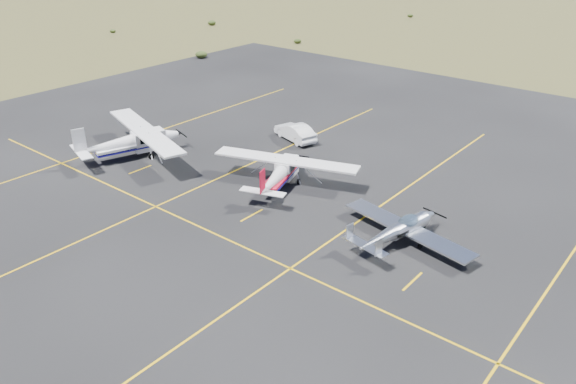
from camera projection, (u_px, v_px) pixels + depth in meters
ground at (383, 236)px, 32.32m from camera, size 1600.00×1600.00×0.00m
apron at (289, 201)px, 36.30m from camera, size 72.00×72.00×0.02m
aircraft_low_wing at (400, 229)px, 31.19m from camera, size 6.21×8.56×1.85m
aircraft_cessna at (281, 172)px, 37.56m from camera, size 7.04×10.03×2.58m
aircraft_plain at (131, 141)px, 42.23m from camera, size 8.12×11.81×3.02m
sedan at (295, 132)px, 45.85m from camera, size 2.69×4.50×1.40m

